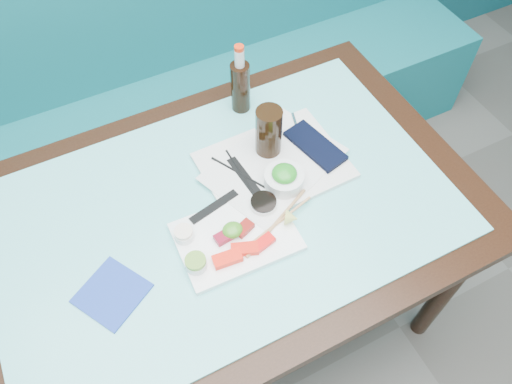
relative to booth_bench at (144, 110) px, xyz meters
name	(u,v)px	position (x,y,z in m)	size (l,w,h in m)	color
booth_bench	(144,110)	(0.00, 0.00, 0.00)	(3.00, 0.56, 1.17)	#11656C
dining_table	(224,227)	(0.00, -0.84, 0.29)	(1.40, 0.90, 0.75)	black
glass_top	(222,210)	(0.00, -0.84, 0.38)	(1.22, 0.76, 0.01)	#64C9C9
sashimi_plate	(236,237)	(-0.01, -0.94, 0.39)	(0.30, 0.21, 0.02)	white
salmon_left	(227,259)	(-0.06, -0.99, 0.41)	(0.07, 0.04, 0.02)	#FF1D0A
salmon_mid	(245,249)	(-0.01, -0.99, 0.41)	(0.07, 0.03, 0.02)	red
salmon_right	(263,243)	(0.04, -0.99, 0.41)	(0.06, 0.03, 0.01)	#F10C09
tuna_left	(225,237)	(-0.04, -0.93, 0.41)	(0.05, 0.03, 0.02)	maroon
tuna_right	(244,228)	(0.02, -0.93, 0.41)	(0.05, 0.03, 0.02)	maroon
seaweed_garnish	(232,230)	(-0.01, -0.93, 0.41)	(0.05, 0.05, 0.03)	#3F891F
ramekin_wasabi	(196,264)	(-0.13, -0.97, 0.41)	(0.05, 0.05, 0.02)	silver
wasabi_fill	(195,261)	(-0.13, -0.97, 0.43)	(0.05, 0.05, 0.01)	#639730
ramekin_ginger	(184,235)	(-0.13, -0.88, 0.41)	(0.05, 0.05, 0.02)	white
ginger_fill	(183,232)	(-0.13, -0.88, 0.43)	(0.05, 0.05, 0.01)	#F7E0CB
soy_dish	(264,204)	(0.10, -0.89, 0.41)	(0.07, 0.07, 0.01)	white
soy_fill	(264,202)	(0.10, -0.89, 0.42)	(0.07, 0.07, 0.01)	black
lemon_wedge	(292,218)	(0.14, -0.97, 0.42)	(0.04, 0.04, 0.03)	#E2E46C
chopstick_sleeve	(214,207)	(-0.02, -0.83, 0.40)	(0.15, 0.02, 0.00)	black
wooden_chopstick_a	(277,222)	(0.10, -0.95, 0.40)	(0.01, 0.01, 0.26)	#AA7B50
wooden_chopstick_b	(280,221)	(0.11, -0.95, 0.40)	(0.01, 0.01, 0.22)	tan
serving_tray	(274,165)	(0.19, -0.78, 0.39)	(0.39, 0.29, 0.01)	silver
paper_placemat	(274,164)	(0.19, -0.78, 0.40)	(0.37, 0.26, 0.00)	silver
seaweed_bowl	(284,179)	(0.18, -0.85, 0.42)	(0.11, 0.11, 0.04)	white
seaweed_salad	(284,173)	(0.18, -0.85, 0.45)	(0.07, 0.07, 0.03)	#20881F
cola_glass	(269,131)	(0.20, -0.72, 0.47)	(0.07, 0.07, 0.15)	black
navy_pouch	(315,146)	(0.33, -0.78, 0.41)	(0.08, 0.19, 0.01)	black
fork	(295,123)	(0.32, -0.67, 0.40)	(0.01, 0.01, 0.08)	white
black_chopstick_a	(244,178)	(0.09, -0.79, 0.40)	(0.01, 0.01, 0.23)	black
black_chopstick_b	(247,177)	(0.10, -0.79, 0.40)	(0.01, 0.01, 0.24)	black
tray_sleeve	(245,178)	(0.10, -0.79, 0.40)	(0.03, 0.16, 0.00)	black
cola_bottle_body	(240,87)	(0.21, -0.52, 0.47)	(0.06, 0.06, 0.17)	black
cola_bottle_neck	(239,58)	(0.21, -0.52, 0.58)	(0.03, 0.03, 0.06)	silver
cola_bottle_cap	(239,48)	(0.21, -0.52, 0.61)	(0.03, 0.03, 0.01)	red
blue_napkin	(112,293)	(-0.34, -0.94, 0.39)	(0.14, 0.14, 0.01)	#1C389A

